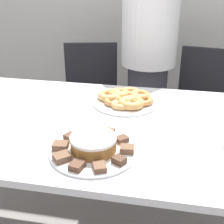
{
  "coord_description": "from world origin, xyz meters",
  "views": [
    {
      "loc": [
        0.23,
        -1.25,
        1.43
      ],
      "look_at": [
        -0.01,
        -0.01,
        0.83
      ],
      "focal_mm": 50.0,
      "sensor_mm": 36.0,
      "label": 1
    }
  ],
  "objects": [
    {
      "name": "table",
      "position": [
        0.0,
        0.0,
        0.7
      ],
      "size": [
        1.84,
        0.97,
        0.77
      ],
      "color": "silver",
      "rests_on": "ground_plane"
    },
    {
      "name": "lamington_0",
      "position": [
        -0.13,
        -0.35,
        0.8
      ],
      "size": [
        0.08,
        0.08,
        0.02
      ],
      "rotation": [
        0.0,
        0.0,
        3.87
      ],
      "color": "brown",
      "rests_on": "plate_cake"
    },
    {
      "name": "donut_0",
      "position": [
        0.01,
        0.23,
        0.8
      ],
      "size": [
        0.13,
        0.13,
        0.04
      ],
      "color": "#D18E4C",
      "rests_on": "plate_donuts"
    },
    {
      "name": "donut_2",
      "position": [
        0.09,
        0.23,
        0.8
      ],
      "size": [
        0.12,
        0.12,
        0.03
      ],
      "color": "#C68447",
      "rests_on": "plate_donuts"
    },
    {
      "name": "lamington_4",
      "position": [
        0.09,
        -0.25,
        0.8
      ],
      "size": [
        0.06,
        0.05,
        0.02
      ],
      "rotation": [
        0.0,
        0.0,
        6.38
      ],
      "color": "brown",
      "rests_on": "plate_cake"
    },
    {
      "name": "donut_5",
      "position": [
        -0.03,
        0.28,
        0.8
      ],
      "size": [
        0.12,
        0.12,
        0.04
      ],
      "color": "#C68447",
      "rests_on": "plate_donuts"
    },
    {
      "name": "lamington_2",
      "position": [
        0.01,
        -0.38,
        0.8
      ],
      "size": [
        0.06,
        0.06,
        0.02
      ],
      "rotation": [
        0.0,
        0.0,
        5.12
      ],
      "color": "brown",
      "rests_on": "plate_cake"
    },
    {
      "name": "plate_donuts",
      "position": [
        0.01,
        0.23,
        0.78
      ],
      "size": [
        0.34,
        0.34,
        0.01
      ],
      "color": "white",
      "rests_on": "table"
    },
    {
      "name": "lamington_5",
      "position": [
        0.06,
        -0.17,
        0.8
      ],
      "size": [
        0.06,
        0.06,
        0.02
      ],
      "rotation": [
        0.0,
        0.0,
        7.01
      ],
      "color": "brown",
      "rests_on": "plate_cake"
    },
    {
      "name": "lamington_6",
      "position": [
        -0.01,
        -0.13,
        0.8
      ],
      "size": [
        0.06,
        0.07,
        0.02
      ],
      "rotation": [
        0.0,
        0.0,
        7.64
      ],
      "color": "brown",
      "rests_on": "plate_cake"
    },
    {
      "name": "plate_cake",
      "position": [
        -0.04,
        -0.26,
        0.78
      ],
      "size": [
        0.34,
        0.34,
        0.01
      ],
      "color": "white",
      "rests_on": "table"
    },
    {
      "name": "donut_1",
      "position": [
        0.05,
        0.17,
        0.8
      ],
      "size": [
        0.13,
        0.13,
        0.04
      ],
      "color": "tan",
      "rests_on": "plate_donuts"
    },
    {
      "name": "donut_4",
      "position": [
        0.02,
        0.33,
        0.8
      ],
      "size": [
        0.11,
        0.11,
        0.03
      ],
      "color": "tan",
      "rests_on": "plate_donuts"
    },
    {
      "name": "lamington_9",
      "position": [
        -0.17,
        -0.27,
        0.8
      ],
      "size": [
        0.06,
        0.05,
        0.02
      ],
      "rotation": [
        0.0,
        0.0,
        9.52
      ],
      "color": "brown",
      "rests_on": "plate_cake"
    },
    {
      "name": "lamington_8",
      "position": [
        -0.15,
        -0.19,
        0.8
      ],
      "size": [
        0.06,
        0.06,
        0.02
      ],
      "rotation": [
        0.0,
        0.0,
        8.89
      ],
      "color": "brown",
      "rests_on": "plate_cake"
    },
    {
      "name": "office_chair_left",
      "position": [
        -0.34,
        0.84,
        0.44
      ],
      "size": [
        0.53,
        0.53,
        0.91
      ],
      "rotation": [
        0.0,
        0.0,
        0.23
      ],
      "color": "black",
      "rests_on": "ground_plane"
    },
    {
      "name": "donut_7",
      "position": [
        -0.04,
        0.19,
        0.8
      ],
      "size": [
        0.11,
        0.11,
        0.03
      ],
      "color": "#C68447",
      "rests_on": "plate_donuts"
    },
    {
      "name": "lamington_7",
      "position": [
        -0.09,
        -0.14,
        0.8
      ],
      "size": [
        0.06,
        0.06,
        0.02
      ],
      "rotation": [
        0.0,
        0.0,
        8.27
      ],
      "color": "brown",
      "rests_on": "plate_cake"
    },
    {
      "name": "person_standing",
      "position": [
        0.07,
        0.9,
        0.85
      ],
      "size": [
        0.38,
        0.38,
        1.63
      ],
      "color": "#383842",
      "rests_on": "ground_plane"
    },
    {
      "name": "frosted_cake",
      "position": [
        -0.04,
        -0.26,
        0.81
      ],
      "size": [
        0.18,
        0.18,
        0.06
      ],
      "color": "#9E662D",
      "rests_on": "plate_cake"
    },
    {
      "name": "lamington_3",
      "position": [
        0.07,
        -0.32,
        0.8
      ],
      "size": [
        0.06,
        0.06,
        0.02
      ],
      "rotation": [
        0.0,
        0.0,
        5.75
      ],
      "color": "#513828",
      "rests_on": "plate_cake"
    },
    {
      "name": "donut_6",
      "position": [
        -0.08,
        0.26,
        0.8
      ],
      "size": [
        0.13,
        0.13,
        0.04
      ],
      "color": "#E5AD66",
      "rests_on": "plate_donuts"
    },
    {
      "name": "donut_8",
      "position": [
        0.0,
        0.16,
        0.8
      ],
      "size": [
        0.1,
        0.1,
        0.03
      ],
      "color": "#E5AD66",
      "rests_on": "plate_donuts"
    },
    {
      "name": "lamington_1",
      "position": [
        -0.07,
        -0.39,
        0.8
      ],
      "size": [
        0.05,
        0.06,
        0.02
      ],
      "rotation": [
        0.0,
        0.0,
        4.5
      ],
      "color": "brown",
      "rests_on": "plate_cake"
    },
    {
      "name": "donut_3",
      "position": [
        0.08,
        0.29,
        0.8
      ],
      "size": [
        0.12,
        0.12,
        0.03
      ],
      "color": "#C68447",
      "rests_on": "plate_donuts"
    },
    {
      "name": "office_chair_right",
      "position": [
        0.47,
        0.84,
        0.44
      ],
      "size": [
        0.5,
        0.5,
        0.91
      ],
      "rotation": [
        0.0,
        0.0,
        -0.16
      ],
      "color": "black",
      "rests_on": "ground_plane"
    }
  ]
}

